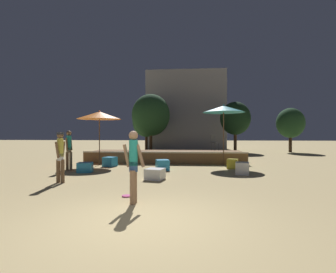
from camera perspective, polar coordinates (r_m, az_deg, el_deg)
ground_plane at (r=5.24m, az=-6.60°, el=-17.93°), size 120.00×120.00×0.00m
wooden_deck at (r=15.72m, az=-0.45°, el=-4.35°), size 9.02×2.95×0.69m
patio_umbrella_0 at (r=14.05m, az=12.02°, el=5.84°), size 2.19×2.19×3.21m
patio_umbrella_1 at (r=14.43m, az=-14.71°, el=4.46°), size 2.33×2.33×2.92m
cube_seat_0 at (r=13.73m, az=-12.53°, el=-5.37°), size 0.71×0.71×0.48m
cube_seat_1 at (r=11.17m, az=15.85°, el=-6.70°), size 0.62×0.62×0.50m
cube_seat_2 at (r=12.03m, az=-1.20°, el=-6.21°), size 0.70×0.70×0.48m
cube_seat_3 at (r=12.95m, az=13.87°, el=-5.79°), size 0.60×0.60×0.45m
cube_seat_4 at (r=9.63m, az=-2.85°, el=-8.16°), size 0.75×0.75×0.40m
cube_seat_5 at (r=11.95m, az=-17.61°, el=-6.42°), size 0.72×0.72×0.42m
person_0 at (r=9.60m, az=-22.39°, el=-3.60°), size 0.30×0.52×1.72m
person_1 at (r=6.32m, az=-7.54°, el=-5.94°), size 0.55×0.30×1.74m
person_3 at (r=12.70m, az=-20.76°, el=-2.43°), size 0.31×0.51×1.81m
bistro_chair_0 at (r=15.60m, az=9.99°, el=-0.99°), size 0.47×0.47×0.90m
bistro_chair_1 at (r=15.42m, az=-7.60°, el=-1.01°), size 0.43×0.43×0.90m
frisbee_disc at (r=7.18m, az=-9.00°, el=-12.66°), size 0.25×0.25×0.03m
background_tree_0 at (r=26.02m, az=25.10°, el=2.65°), size 2.44×2.44×3.98m
background_tree_1 at (r=26.85m, az=-4.75°, el=3.16°), size 2.79×2.79×4.41m
background_tree_2 at (r=24.73m, az=14.44°, el=3.83°), size 2.74×2.74×4.58m
background_tree_3 at (r=24.35m, az=-3.75°, el=4.67°), size 3.51×3.51×5.33m
distant_building at (r=29.78m, az=3.94°, el=5.61°), size 8.61×3.81×8.52m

